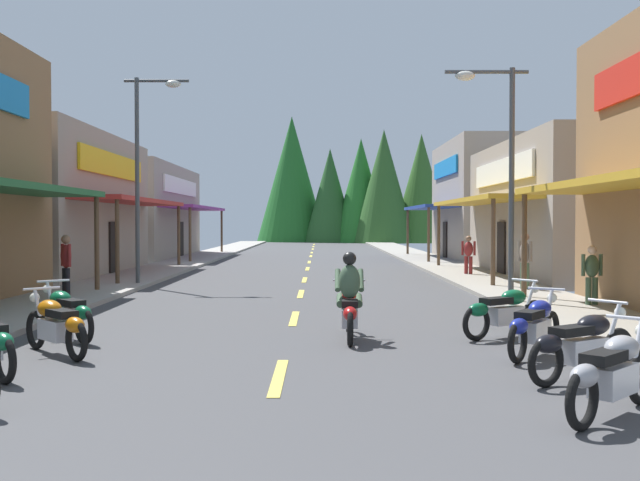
{
  "coord_description": "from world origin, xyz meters",
  "views": [
    {
      "loc": [
        0.56,
        -1.92,
        2.1
      ],
      "look_at": [
        0.68,
        33.82,
        1.2
      ],
      "focal_mm": 41.73,
      "sensor_mm": 36.0,
      "label": 1
    }
  ],
  "objects_px": {
    "pedestrian_waiting": "(522,258)",
    "pedestrian_strolling": "(589,273)",
    "streetlamp_right": "(496,150)",
    "pedestrian_by_shop": "(63,263)",
    "motorcycle_parked_left_3": "(53,325)",
    "motorcycle_parked_right_4": "(502,311)",
    "motorcycle_parked_right_2": "(579,344)",
    "motorcycle_parked_right_1": "(609,372)",
    "rider_cruising_lead": "(347,303)",
    "streetlamp_left": "(143,152)",
    "motorcycle_parked_left_4": "(63,313)",
    "pedestrian_browsing": "(466,253)",
    "motorcycle_parked_right_3": "(532,325)"
  },
  "relations": [
    {
      "from": "motorcycle_parked_left_4",
      "to": "streetlamp_right",
      "type": "bearing_deg",
      "value": -101.28
    },
    {
      "from": "rider_cruising_lead",
      "to": "pedestrian_waiting",
      "type": "bearing_deg",
      "value": -31.15
    },
    {
      "from": "streetlamp_left",
      "to": "streetlamp_right",
      "type": "relative_size",
      "value": 1.14
    },
    {
      "from": "streetlamp_left",
      "to": "motorcycle_parked_right_3",
      "type": "relative_size",
      "value": 3.76
    },
    {
      "from": "streetlamp_right",
      "to": "rider_cruising_lead",
      "type": "distance_m",
      "value": 7.52
    },
    {
      "from": "streetlamp_right",
      "to": "pedestrian_by_shop",
      "type": "relative_size",
      "value": 3.39
    },
    {
      "from": "motorcycle_parked_right_2",
      "to": "motorcycle_parked_right_4",
      "type": "xyz_separation_m",
      "value": [
        -0.11,
        3.66,
        0.0
      ]
    },
    {
      "from": "pedestrian_browsing",
      "to": "rider_cruising_lead",
      "type": "bearing_deg",
      "value": 13.57
    },
    {
      "from": "streetlamp_right",
      "to": "pedestrian_by_shop",
      "type": "height_order",
      "value": "streetlamp_right"
    },
    {
      "from": "streetlamp_left",
      "to": "motorcycle_parked_right_4",
      "type": "relative_size",
      "value": 3.68
    },
    {
      "from": "pedestrian_waiting",
      "to": "pedestrian_strolling",
      "type": "bearing_deg",
      "value": 71.28
    },
    {
      "from": "streetlamp_left",
      "to": "motorcycle_parked_right_1",
      "type": "bearing_deg",
      "value": -61.56
    },
    {
      "from": "rider_cruising_lead",
      "to": "pedestrian_waiting",
      "type": "xyz_separation_m",
      "value": [
        5.49,
        8.62,
        0.38
      ]
    },
    {
      "from": "motorcycle_parked_right_2",
      "to": "motorcycle_parked_right_3",
      "type": "distance_m",
      "value": 1.77
    },
    {
      "from": "motorcycle_parked_left_4",
      "to": "rider_cruising_lead",
      "type": "xyz_separation_m",
      "value": [
        5.03,
        0.0,
        0.17
      ]
    },
    {
      "from": "motorcycle_parked_right_1",
      "to": "streetlamp_left",
      "type": "bearing_deg",
      "value": 72.89
    },
    {
      "from": "motorcycle_parked_right_2",
      "to": "pedestrian_by_shop",
      "type": "relative_size",
      "value": 1.05
    },
    {
      "from": "motorcycle_parked_right_1",
      "to": "rider_cruising_lead",
      "type": "xyz_separation_m",
      "value": [
        -2.61,
        5.23,
        0.17
      ]
    },
    {
      "from": "motorcycle_parked_left_3",
      "to": "pedestrian_browsing",
      "type": "relative_size",
      "value": 1.04
    },
    {
      "from": "motorcycle_parked_right_2",
      "to": "motorcycle_parked_left_4",
      "type": "xyz_separation_m",
      "value": [
        -7.97,
        3.39,
        0.0
      ]
    },
    {
      "from": "motorcycle_parked_right_2",
      "to": "motorcycle_parked_right_3",
      "type": "xyz_separation_m",
      "value": [
        -0.12,
        1.76,
        0.0
      ]
    },
    {
      "from": "motorcycle_parked_right_4",
      "to": "motorcycle_parked_left_3",
      "type": "xyz_separation_m",
      "value": [
        -7.49,
        -1.8,
        0.0
      ]
    },
    {
      "from": "motorcycle_parked_left_4",
      "to": "pedestrian_by_shop",
      "type": "bearing_deg",
      "value": -23.93
    },
    {
      "from": "motorcycle_parked_right_1",
      "to": "motorcycle_parked_right_3",
      "type": "bearing_deg",
      "value": 41.15
    },
    {
      "from": "motorcycle_parked_left_3",
      "to": "streetlamp_right",
      "type": "bearing_deg",
      "value": -94.02
    },
    {
      "from": "streetlamp_right",
      "to": "motorcycle_parked_right_4",
      "type": "relative_size",
      "value": 3.24
    },
    {
      "from": "motorcycle_parked_left_4",
      "to": "rider_cruising_lead",
      "type": "height_order",
      "value": "rider_cruising_lead"
    },
    {
      "from": "motorcycle_parked_left_3",
      "to": "motorcycle_parked_right_4",
      "type": "bearing_deg",
      "value": -119.72
    },
    {
      "from": "motorcycle_parked_right_1",
      "to": "pedestrian_browsing",
      "type": "height_order",
      "value": "pedestrian_browsing"
    },
    {
      "from": "motorcycle_parked_right_3",
      "to": "pedestrian_by_shop",
      "type": "height_order",
      "value": "pedestrian_by_shop"
    },
    {
      "from": "motorcycle_parked_left_3",
      "to": "pedestrian_browsing",
      "type": "distance_m",
      "value": 19.21
    },
    {
      "from": "streetlamp_right",
      "to": "motorcycle_parked_right_4",
      "type": "xyz_separation_m",
      "value": [
        -1.14,
        -5.24,
        -3.4
      ]
    },
    {
      "from": "rider_cruising_lead",
      "to": "streetlamp_left",
      "type": "bearing_deg",
      "value": 30.68
    },
    {
      "from": "motorcycle_parked_right_1",
      "to": "rider_cruising_lead",
      "type": "height_order",
      "value": "rider_cruising_lead"
    },
    {
      "from": "motorcycle_parked_left_3",
      "to": "pedestrian_by_shop",
      "type": "relative_size",
      "value": 0.93
    },
    {
      "from": "motorcycle_parked_right_4",
      "to": "rider_cruising_lead",
      "type": "distance_m",
      "value": 2.84
    },
    {
      "from": "rider_cruising_lead",
      "to": "pedestrian_browsing",
      "type": "height_order",
      "value": "pedestrian_browsing"
    },
    {
      "from": "streetlamp_right",
      "to": "pedestrian_waiting",
      "type": "height_order",
      "value": "streetlamp_right"
    },
    {
      "from": "motorcycle_parked_right_2",
      "to": "pedestrian_by_shop",
      "type": "distance_m",
      "value": 14.04
    },
    {
      "from": "streetlamp_right",
      "to": "motorcycle_parked_right_2",
      "type": "distance_m",
      "value": 9.58
    },
    {
      "from": "streetlamp_left",
      "to": "pedestrian_by_shop",
      "type": "distance_m",
      "value": 5.78
    },
    {
      "from": "streetlamp_left",
      "to": "motorcycle_parked_right_3",
      "type": "height_order",
      "value": "streetlamp_left"
    },
    {
      "from": "motorcycle_parked_right_1",
      "to": "motorcycle_parked_left_4",
      "type": "bearing_deg",
      "value": 100.07
    },
    {
      "from": "motorcycle_parked_right_4",
      "to": "motorcycle_parked_right_2",
      "type": "bearing_deg",
      "value": -122.03
    },
    {
      "from": "motorcycle_parked_right_4",
      "to": "pedestrian_by_shop",
      "type": "bearing_deg",
      "value": 115.09
    },
    {
      "from": "streetlamp_right",
      "to": "motorcycle_parked_left_3",
      "type": "relative_size",
      "value": 3.65
    },
    {
      "from": "motorcycle_parked_right_3",
      "to": "motorcycle_parked_left_4",
      "type": "bearing_deg",
      "value": 114.0
    },
    {
      "from": "motorcycle_parked_right_1",
      "to": "pedestrian_waiting",
      "type": "xyz_separation_m",
      "value": [
        2.88,
        13.85,
        0.55
      ]
    },
    {
      "from": "pedestrian_waiting",
      "to": "pedestrian_browsing",
      "type": "bearing_deg",
      "value": -111.99
    },
    {
      "from": "motorcycle_parked_right_1",
      "to": "pedestrian_waiting",
      "type": "relative_size",
      "value": 0.9
    }
  ]
}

